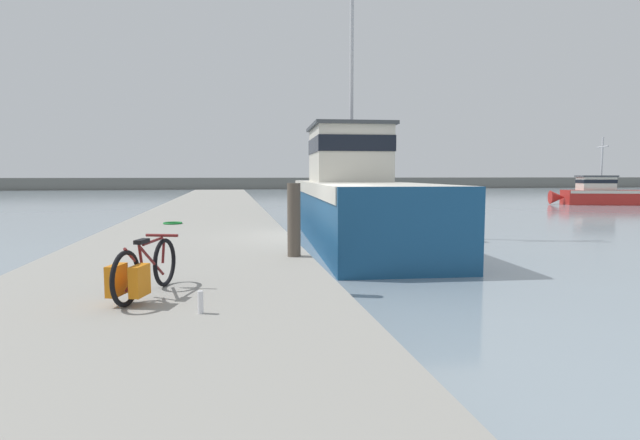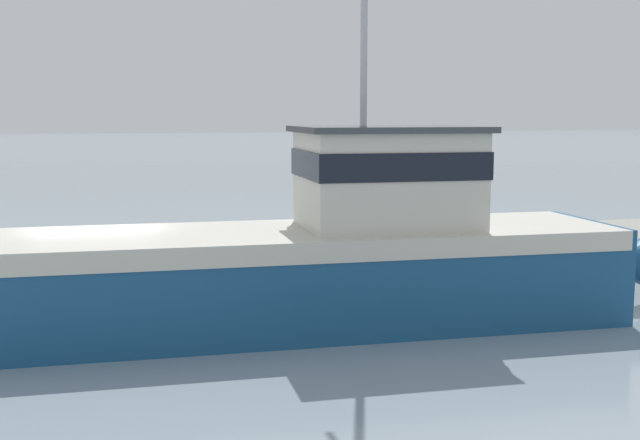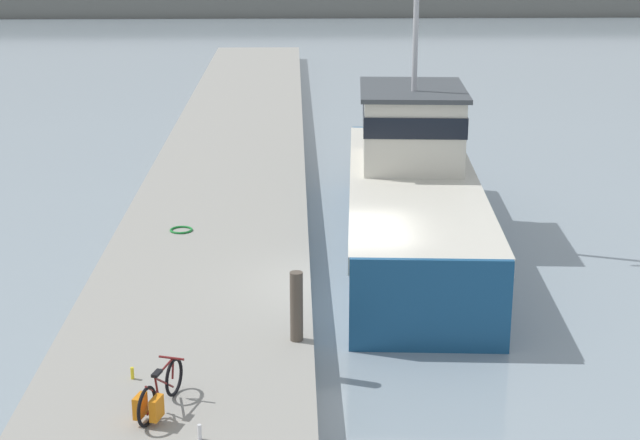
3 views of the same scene
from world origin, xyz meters
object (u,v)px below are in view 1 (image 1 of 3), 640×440
(boat_red_outer, at_px, (601,193))
(water_bottle_on_curb, at_px, (200,302))
(bicycle_touring, at_px, (141,272))
(fishing_boat_main, at_px, (352,196))
(mooring_post, at_px, (294,220))
(water_bottle_by_bike, at_px, (113,272))

(boat_red_outer, xyz_separation_m, water_bottle_on_curb, (-27.46, -27.21, -0.04))
(bicycle_touring, bearing_deg, water_bottle_on_curb, -30.35)
(fishing_boat_main, bearing_deg, mooring_post, -107.77)
(mooring_post, bearing_deg, water_bottle_by_bike, -151.42)
(fishing_boat_main, xyz_separation_m, boat_red_outer, (22.89, 15.73, -0.60))
(fishing_boat_main, height_order, water_bottle_by_bike, fishing_boat_main)
(boat_red_outer, relative_size, water_bottle_on_curb, 28.13)
(boat_red_outer, height_order, water_bottle_by_bike, boat_red_outer)
(bicycle_touring, height_order, mooring_post, mooring_post)
(water_bottle_on_curb, bearing_deg, boat_red_outer, 44.74)
(boat_red_outer, xyz_separation_m, mooring_post, (-25.97, -23.58, 0.51))
(fishing_boat_main, height_order, mooring_post, fishing_boat_main)
(bicycle_touring, height_order, water_bottle_by_bike, bicycle_touring)
(mooring_post, bearing_deg, fishing_boat_main, 68.64)
(bicycle_touring, height_order, water_bottle_on_curb, bicycle_touring)
(water_bottle_by_bike, bearing_deg, bicycle_touring, -64.86)
(mooring_post, bearing_deg, water_bottle_on_curb, -112.40)
(boat_red_outer, bearing_deg, water_bottle_on_curb, 151.37)
(water_bottle_by_bike, bearing_deg, mooring_post, 28.58)
(water_bottle_on_curb, height_order, water_bottle_by_bike, water_bottle_on_curb)
(bicycle_touring, bearing_deg, fishing_boat_main, 80.31)
(mooring_post, xyz_separation_m, water_bottle_on_curb, (-1.49, -3.62, -0.55))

